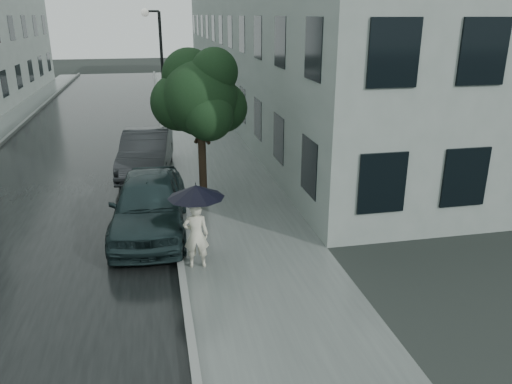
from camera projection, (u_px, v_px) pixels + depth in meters
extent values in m
plane|color=black|center=(260.00, 288.00, 10.44)|extent=(120.00, 120.00, 0.00)
cube|color=slate|center=(207.00, 147.00, 21.55)|extent=(3.50, 60.00, 0.01)
cube|color=slate|center=(164.00, 147.00, 21.18)|extent=(0.15, 60.00, 0.15)
cube|color=black|center=(78.00, 153.00, 20.53)|extent=(6.85, 60.00, 0.00)
cube|color=gray|center=(283.00, 31.00, 27.96)|extent=(7.00, 36.00, 9.00)
cube|color=black|center=(221.00, 32.00, 27.29)|extent=(0.08, 32.40, 7.20)
cube|color=black|center=(25.00, 36.00, 34.78)|extent=(0.08, 16.20, 6.40)
imported|color=beige|center=(196.00, 235.00, 11.06)|extent=(0.59, 0.42, 1.54)
cylinder|color=black|center=(197.00, 212.00, 10.87)|extent=(0.02, 0.02, 0.66)
cone|color=black|center=(196.00, 191.00, 10.72)|extent=(1.55, 1.55, 0.28)
cylinder|color=black|center=(196.00, 184.00, 10.66)|extent=(0.02, 0.02, 0.08)
cylinder|color=black|center=(197.00, 227.00, 11.00)|extent=(0.03, 0.03, 0.06)
cylinder|color=#332619|center=(203.00, 165.00, 14.93)|extent=(0.23, 0.23, 2.31)
sphere|color=#18351A|center=(200.00, 98.00, 14.27)|extent=(2.16, 2.16, 2.16)
sphere|color=#18351A|center=(222.00, 107.00, 14.74)|extent=(1.49, 1.49, 1.49)
sphere|color=#18351A|center=(179.00, 102.00, 14.52)|extent=(1.66, 1.66, 1.66)
sphere|color=#18351A|center=(209.00, 116.00, 13.90)|extent=(1.41, 1.41, 1.41)
sphere|color=#18351A|center=(189.00, 75.00, 14.48)|extent=(1.58, 1.58, 1.58)
sphere|color=#18351A|center=(214.00, 72.00, 13.94)|extent=(1.34, 1.34, 1.34)
cylinder|color=black|center=(163.00, 82.00, 20.47)|extent=(0.12, 0.12, 5.52)
cylinder|color=black|center=(167.00, 145.00, 21.37)|extent=(0.28, 0.28, 0.20)
cylinder|color=black|center=(153.00, 11.00, 19.55)|extent=(0.51, 0.19, 0.08)
sphere|color=silver|center=(145.00, 12.00, 19.57)|extent=(0.32, 0.32, 0.32)
imported|color=#19292B|center=(149.00, 204.00, 12.85)|extent=(2.17, 4.74, 1.57)
imported|color=#272A2D|center=(146.00, 152.00, 17.76)|extent=(2.09, 4.73, 1.51)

